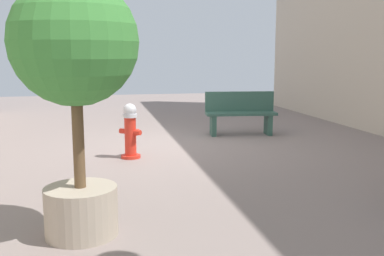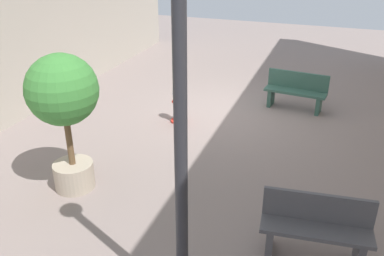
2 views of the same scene
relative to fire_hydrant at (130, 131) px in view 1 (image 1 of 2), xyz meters
The scene contains 4 objects.
ground_plane 1.37m from the fire_hydrant, 137.00° to the right, with size 23.40×23.40×0.00m, color gray.
fire_hydrant is the anchor object (origin of this frame).
bench_near 3.13m from the fire_hydrant, 144.75° to the right, with size 1.59×0.61×0.95m.
planter_tree 3.56m from the fire_hydrant, 77.60° to the left, with size 1.20×1.20×2.48m.
Camera 1 is at (1.46, 8.47, 1.76)m, focal length 41.80 mm.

